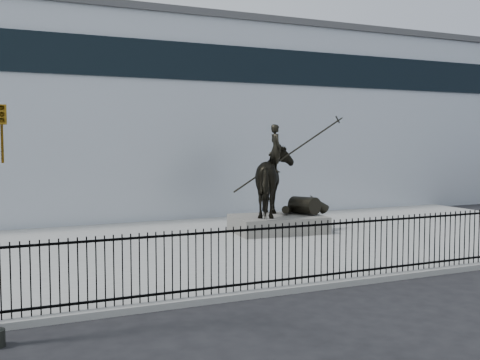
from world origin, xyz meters
name	(u,v)px	position (x,y,z in m)	size (l,w,h in m)	color
ground	(338,302)	(0.00, 0.00, 0.00)	(120.00, 120.00, 0.00)	black
plaza	(219,245)	(0.00, 7.00, 0.07)	(30.00, 12.00, 0.15)	gray
building	(128,124)	(0.00, 20.00, 4.50)	(44.00, 14.00, 9.00)	silver
picket_fence	(309,252)	(0.00, 1.25, 0.90)	(22.10, 0.10, 1.50)	black
statue_plinth	(278,224)	(2.89, 8.25, 0.46)	(3.32, 2.28, 0.62)	#5C5A54
equestrian_statue	(280,181)	(2.95, 8.24, 2.07)	(4.24, 2.83, 3.60)	black
traffic_signal_left	(5,112)	(-6.75, -0.62, 4.03)	(1.52, 4.84, 7.00)	#252822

